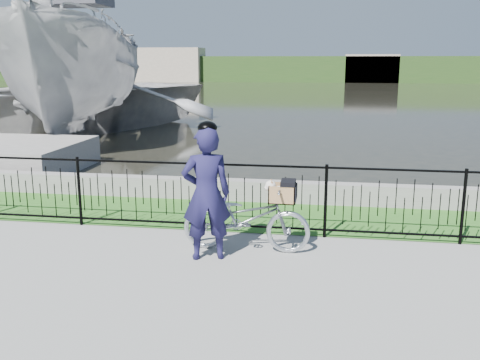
% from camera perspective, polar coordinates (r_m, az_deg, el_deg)
% --- Properties ---
extents(ground, '(120.00, 120.00, 0.00)m').
position_cam_1_polar(ground, '(7.00, 0.56, -9.89)').
color(ground, gray).
rests_on(ground, ground).
extents(grass_strip, '(60.00, 2.00, 0.01)m').
position_cam_1_polar(grass_strip, '(9.43, 2.92, -3.83)').
color(grass_strip, '#2F6520').
rests_on(grass_strip, ground).
extents(water, '(120.00, 120.00, 0.00)m').
position_cam_1_polar(water, '(39.49, 7.78, 8.77)').
color(water, black).
rests_on(water, ground).
extents(quay_wall, '(60.00, 0.30, 0.40)m').
position_cam_1_polar(quay_wall, '(10.34, 3.53, -1.21)').
color(quay_wall, gray).
rests_on(quay_wall, ground).
extents(fence, '(14.00, 0.06, 1.15)m').
position_cam_1_polar(fence, '(8.32, 2.21, -2.01)').
color(fence, black).
rests_on(fence, ground).
extents(far_treeline, '(120.00, 6.00, 3.00)m').
position_cam_1_polar(far_treeline, '(66.40, 8.44, 11.63)').
color(far_treeline, '#284319').
rests_on(far_treeline, ground).
extents(far_building_left, '(8.00, 4.00, 4.00)m').
position_cam_1_polar(far_building_left, '(67.12, -7.48, 12.10)').
color(far_building_left, '#A39582').
rests_on(far_building_left, ground).
extents(far_building_right, '(6.00, 3.00, 3.20)m').
position_cam_1_polar(far_building_right, '(65.09, 13.82, 11.48)').
color(far_building_right, '#A39582').
rests_on(far_building_right, ground).
extents(bicycle_rig, '(1.82, 0.64, 1.07)m').
position_cam_1_polar(bicycle_rig, '(7.63, 0.76, -4.02)').
color(bicycle_rig, '#AEB4BB').
rests_on(bicycle_rig, ground).
extents(cyclist, '(0.77, 0.62, 1.90)m').
position_cam_1_polar(cyclist, '(7.23, -3.61, -1.33)').
color(cyclist, '#18153C').
rests_on(cyclist, ground).
extents(boat_near, '(6.51, 11.46, 5.97)m').
position_cam_1_polar(boat_near, '(18.98, -16.89, 10.69)').
color(boat_near, '#AFAFAF').
rests_on(boat_near, water).
extents(boat_far, '(13.78, 15.09, 2.56)m').
position_cam_1_polar(boat_far, '(21.79, -18.85, 8.39)').
color(boat_far, '#AFAFAF').
rests_on(boat_far, water).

